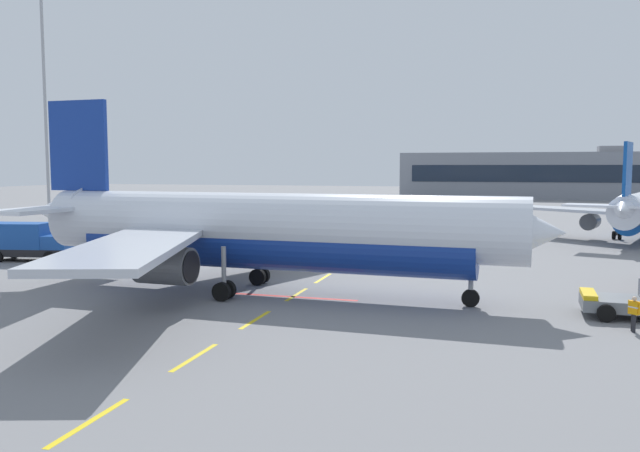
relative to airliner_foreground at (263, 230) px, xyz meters
The scene contains 7 objects.
ground 29.97m from the airliner_foreground, 35.88° to the left, with size 400.00×400.00×0.00m, color slate.
apron_paint_markings 16.64m from the airliner_foreground, 82.63° to the left, with size 8.00×97.76×0.01m.
airliner_foreground is the anchor object (origin of this frame).
catering_truck 25.10m from the airliner_foreground, 162.53° to the left, with size 7.32×3.62×3.14m.
ground_crew_worker 20.74m from the airliner_foreground, 10.82° to the right, with size 0.52×0.56×1.70m.
apron_light_mast_near 50.21m from the airliner_foreground, 143.58° to the left, with size 1.80×1.80×29.21m.
terminal_satellite 137.26m from the airliner_foreground, 78.35° to the left, with size 77.38×22.90×12.86m.
Camera 1 is at (30.00, -13.80, 7.79)m, focal length 35.80 mm.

